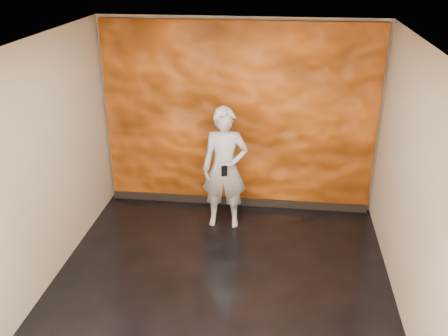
% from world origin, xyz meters
% --- Properties ---
extents(room, '(4.02, 4.02, 2.81)m').
position_xyz_m(room, '(0.00, 0.00, 1.40)').
color(room, black).
rests_on(room, ground).
extents(feature_wall, '(3.90, 0.06, 2.75)m').
position_xyz_m(feature_wall, '(0.00, 1.96, 1.38)').
color(feature_wall, orange).
rests_on(feature_wall, ground).
extents(baseboard, '(3.90, 0.04, 0.12)m').
position_xyz_m(baseboard, '(0.00, 1.92, 0.06)').
color(baseboard, black).
rests_on(baseboard, ground).
extents(man, '(0.65, 0.44, 1.73)m').
position_xyz_m(man, '(-0.12, 1.34, 0.86)').
color(man, '#9295A0').
rests_on(man, ground).
extents(phone, '(0.08, 0.05, 0.15)m').
position_xyz_m(phone, '(-0.10, 1.10, 0.93)').
color(phone, black).
rests_on(phone, man).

